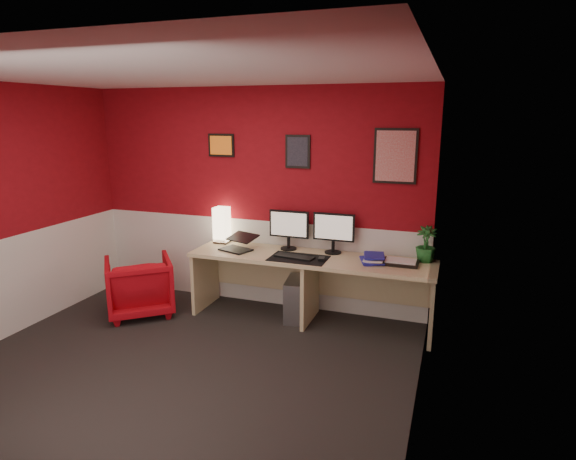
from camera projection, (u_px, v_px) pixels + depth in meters
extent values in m
cube|color=black|center=(178.00, 371.00, 4.22)|extent=(4.00, 3.50, 0.01)
cube|color=white|center=(161.00, 72.00, 3.64)|extent=(4.00, 3.50, 0.01)
cube|color=maroon|center=(254.00, 199.00, 5.53)|extent=(4.00, 0.01, 2.50)
cube|color=maroon|center=(423.00, 256.00, 3.28)|extent=(0.01, 3.50, 2.50)
cube|color=silver|center=(255.00, 261.00, 5.70)|extent=(4.00, 0.01, 1.00)
cube|color=silver|center=(416.00, 356.00, 3.46)|extent=(0.01, 3.50, 1.00)
cube|color=#CBB382|center=(310.00, 289.00, 5.17)|extent=(2.60, 0.65, 0.73)
cube|color=#FFE5B2|center=(222.00, 226.00, 5.61)|extent=(0.16, 0.16, 0.40)
cube|color=black|center=(235.00, 241.00, 5.29)|extent=(0.39, 0.33, 0.22)
cube|color=black|center=(289.00, 224.00, 5.30)|extent=(0.45, 0.06, 0.58)
cube|color=black|center=(334.00, 227.00, 5.15)|extent=(0.45, 0.06, 0.58)
cube|color=black|center=(299.00, 258.00, 5.02)|extent=(0.60, 0.38, 0.01)
cube|color=black|center=(294.00, 257.00, 5.03)|extent=(0.44, 0.20, 0.02)
cube|color=black|center=(322.00, 259.00, 4.94)|extent=(0.07, 0.11, 0.03)
imported|color=#23229F|center=(361.00, 261.00, 4.89)|extent=(0.30, 0.35, 0.03)
imported|color=silver|center=(364.00, 258.00, 4.90)|extent=(0.21, 0.27, 0.02)
imported|color=#23229F|center=(364.00, 255.00, 4.91)|extent=(0.25, 0.30, 0.03)
cube|color=black|center=(401.00, 263.00, 4.83)|extent=(0.35, 0.25, 0.03)
imported|color=#19591E|center=(426.00, 244.00, 4.87)|extent=(0.21, 0.21, 0.37)
cube|color=#99999E|center=(296.00, 299.00, 5.28)|extent=(0.26, 0.47, 0.45)
imported|color=#B60B15|center=(139.00, 286.00, 5.40)|extent=(0.98, 0.99, 0.65)
cube|color=orange|center=(221.00, 145.00, 5.51)|extent=(0.32, 0.02, 0.26)
cube|color=black|center=(298.00, 152.00, 5.22)|extent=(0.28, 0.02, 0.36)
cube|color=red|center=(395.00, 156.00, 4.89)|extent=(0.44, 0.02, 0.56)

